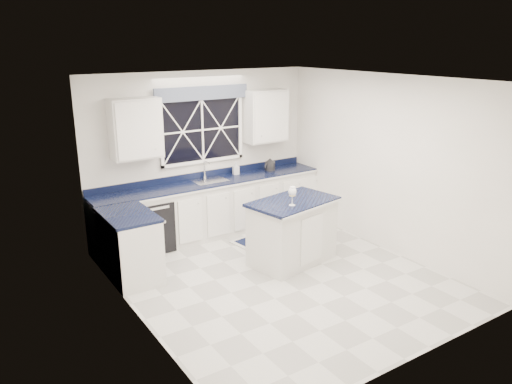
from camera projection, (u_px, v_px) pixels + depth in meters
ground at (280, 278)px, 6.92m from camera, size 4.50×4.50×0.00m
back_wall at (202, 153)px, 8.32m from camera, size 4.00×0.10×2.70m
base_cabinets at (199, 216)px, 8.04m from camera, size 3.99×1.60×0.90m
countertop at (211, 182)px, 8.21m from camera, size 3.98×0.64×0.04m
dishwasher at (150, 224)px, 7.78m from camera, size 0.60×0.58×0.82m
window at (202, 125)px, 8.15m from camera, size 1.65×0.09×1.26m
upper_cabinets at (206, 122)px, 8.03m from camera, size 3.10×0.34×0.90m
faucet at (205, 169)px, 8.31m from camera, size 0.05×0.20×0.30m
island at (292, 231)px, 7.31m from camera, size 1.40×0.99×0.95m
rug at (272, 239)px, 8.25m from camera, size 1.33×0.92×0.02m
kettle at (270, 165)px, 8.85m from camera, size 0.29×0.24×0.22m
wine_glass at (292, 193)px, 6.90m from camera, size 0.11×0.11×0.27m
soap_bottle at (236, 168)px, 8.58m from camera, size 0.12×0.12×0.22m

